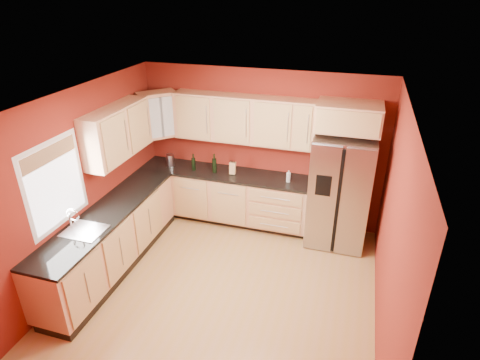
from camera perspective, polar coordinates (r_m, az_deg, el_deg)
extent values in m
plane|color=#AC8142|center=(5.72, -2.36, -15.02)|extent=(4.00, 4.00, 0.00)
plane|color=white|center=(4.45, -2.98, 10.98)|extent=(4.00, 4.00, 0.00)
cube|color=maroon|center=(6.69, 3.01, 4.55)|extent=(4.00, 0.04, 2.60)
cube|color=maroon|center=(3.52, -14.02, -19.31)|extent=(4.00, 0.04, 2.60)
cube|color=maroon|center=(5.87, -21.42, -0.60)|extent=(0.04, 4.00, 2.60)
cube|color=maroon|center=(4.77, 20.87, -6.90)|extent=(0.04, 4.00, 2.60)
cube|color=tan|center=(6.94, -2.17, -2.45)|extent=(2.90, 0.60, 0.88)
cube|color=tan|center=(6.12, -17.84, -8.18)|extent=(0.60, 2.80, 0.88)
cube|color=black|center=(6.72, -2.27, 0.95)|extent=(2.90, 0.62, 0.04)
cube|color=black|center=(5.87, -18.37, -4.49)|extent=(0.62, 2.80, 0.04)
cube|color=tan|center=(6.42, 0.57, 8.63)|extent=(2.30, 0.33, 0.75)
cube|color=tan|center=(6.11, -16.99, 6.54)|extent=(0.33, 1.35, 0.75)
cube|color=tan|center=(6.80, -11.55, 9.10)|extent=(0.67, 0.67, 0.75)
cube|color=tan|center=(6.00, 15.22, 8.66)|extent=(0.92, 0.60, 0.40)
cube|color=#BABABF|center=(6.36, 13.96, -1.52)|extent=(0.90, 0.75, 1.78)
cube|color=white|center=(5.41, -24.76, -0.55)|extent=(0.03, 0.90, 1.00)
cylinder|color=#BABABF|center=(7.02, -9.99, 2.66)|extent=(0.13, 0.13, 0.17)
cylinder|color=#BABABF|center=(7.01, -9.86, 2.80)|extent=(0.14, 0.14, 0.21)
cube|color=tan|center=(6.62, -1.05, 1.71)|extent=(0.11, 0.10, 0.20)
cylinder|color=silver|center=(6.40, 6.91, 0.55)|extent=(0.07, 0.07, 0.19)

